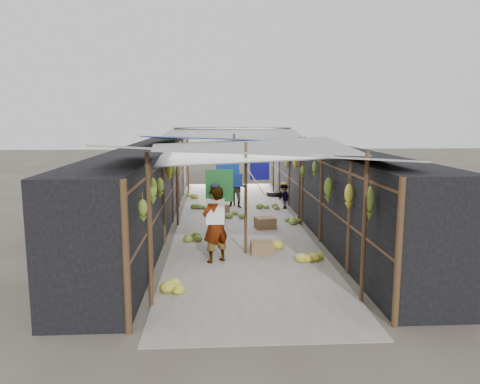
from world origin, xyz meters
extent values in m
plane|color=#6B6356|center=(0.00, 0.00, 0.00)|extent=(80.00, 80.00, 0.00)
cube|color=#9E998E|center=(0.00, 6.50, 0.01)|extent=(3.60, 16.00, 0.02)
cube|color=black|center=(-2.70, 6.50, 1.15)|extent=(1.40, 15.00, 2.30)
cube|color=black|center=(2.70, 6.50, 1.15)|extent=(1.40, 15.00, 2.30)
cube|color=olive|center=(0.73, 5.43, 0.17)|extent=(0.63, 0.54, 0.33)
cube|color=olive|center=(0.37, 2.95, 0.15)|extent=(0.51, 0.41, 0.30)
cube|color=olive|center=(-0.51, 7.71, 0.15)|extent=(0.60, 0.55, 0.31)
cylinder|color=black|center=(1.70, 11.02, 0.09)|extent=(0.61, 0.61, 0.18)
imported|color=white|center=(-0.71, 2.35, 0.85)|extent=(0.74, 0.67, 1.69)
imported|color=#1D4395|center=(0.06, 8.61, 0.73)|extent=(0.83, 0.72, 1.46)
imported|color=#514C46|center=(1.70, 8.28, 0.45)|extent=(0.52, 0.66, 0.89)
cylinder|color=brown|center=(-1.80, 0.00, 1.30)|extent=(0.07, 0.07, 2.60)
cylinder|color=brown|center=(1.80, 0.00, 1.30)|extent=(0.07, 0.07, 2.60)
cylinder|color=brown|center=(0.00, 3.00, 1.30)|extent=(0.07, 0.07, 2.60)
cylinder|color=brown|center=(-1.80, 6.00, 1.30)|extent=(0.07, 0.07, 2.60)
cylinder|color=brown|center=(1.80, 6.00, 1.30)|extent=(0.07, 0.07, 2.60)
cylinder|color=brown|center=(0.00, 9.00, 1.30)|extent=(0.07, 0.07, 2.60)
cylinder|color=brown|center=(-1.80, 12.00, 1.30)|extent=(0.07, 0.07, 2.60)
cylinder|color=brown|center=(1.80, 12.00, 1.30)|extent=(0.07, 0.07, 2.60)
cube|color=#9D9D98|center=(0.00, 1.00, 2.50)|extent=(5.21, 3.19, 0.52)
cube|color=#9D9D98|center=(0.20, 4.20, 2.35)|extent=(5.23, 3.73, 0.50)
cube|color=navy|center=(-0.10, 7.50, 2.45)|extent=(5.40, 3.60, 0.41)
cube|color=#9D9D98|center=(0.00, 10.80, 2.55)|extent=(5.37, 3.66, 0.27)
cube|color=#9D9D98|center=(0.10, 13.20, 2.65)|extent=(5.00, 1.99, 0.24)
cylinder|color=brown|center=(-2.00, 6.50, 2.05)|extent=(0.06, 15.00, 0.06)
cylinder|color=brown|center=(2.00, 6.50, 2.05)|extent=(0.06, 15.00, 0.06)
cylinder|color=gray|center=(0.00, 6.50, 2.05)|extent=(0.02, 15.00, 0.02)
cube|color=blue|center=(-0.31, 6.46, 1.75)|extent=(0.70, 0.03, 0.60)
cube|color=#256F30|center=(-0.61, 2.41, 1.70)|extent=(0.60, 0.03, 0.70)
cube|color=#191695|center=(0.57, 5.60, 1.72)|extent=(0.55, 0.03, 0.65)
cube|color=maroon|center=(0.62, 5.87, 1.75)|extent=(0.50, 0.03, 0.60)
ellipsoid|color=olive|center=(-1.88, -0.09, 1.67)|extent=(0.15, 0.13, 0.38)
ellipsoid|color=olive|center=(-1.88, 1.18, 1.79)|extent=(0.16, 0.14, 0.51)
ellipsoid|color=olive|center=(-1.88, 2.33, 1.68)|extent=(0.18, 0.15, 0.43)
ellipsoid|color=gold|center=(-1.88, 4.42, 1.78)|extent=(0.19, 0.16, 0.44)
ellipsoid|color=olive|center=(-1.88, 5.79, 1.68)|extent=(0.15, 0.13, 0.40)
ellipsoid|color=olive|center=(-1.88, 7.11, 1.60)|extent=(0.18, 0.15, 0.45)
ellipsoid|color=olive|center=(-1.88, 9.06, 1.79)|extent=(0.18, 0.15, 0.38)
ellipsoid|color=gold|center=(-1.88, 10.14, 1.71)|extent=(0.16, 0.14, 0.42)
ellipsoid|color=olive|center=(-1.88, 11.54, 1.50)|extent=(0.18, 0.15, 0.59)
ellipsoid|color=gold|center=(-1.88, 13.25, 1.53)|extent=(0.20, 0.17, 0.47)
ellipsoid|color=olive|center=(1.88, 0.00, 1.73)|extent=(0.16, 0.14, 0.59)
ellipsoid|color=gold|center=(1.88, 1.22, 1.64)|extent=(0.17, 0.15, 0.51)
ellipsoid|color=olive|center=(1.88, 2.83, 1.52)|extent=(0.20, 0.17, 0.59)
ellipsoid|color=olive|center=(1.88, 4.29, 1.83)|extent=(0.15, 0.12, 0.43)
ellipsoid|color=olive|center=(1.88, 5.92, 1.57)|extent=(0.16, 0.14, 0.36)
ellipsoid|color=gold|center=(1.88, 7.20, 1.70)|extent=(0.18, 0.15, 0.41)
ellipsoid|color=gold|center=(1.88, 8.96, 1.60)|extent=(0.15, 0.12, 0.50)
ellipsoid|color=gold|center=(1.88, 10.33, 1.72)|extent=(0.18, 0.15, 0.37)
ellipsoid|color=olive|center=(1.88, 11.69, 1.59)|extent=(0.17, 0.14, 0.50)
ellipsoid|color=gold|center=(1.88, 13.06, 1.75)|extent=(0.18, 0.15, 0.37)
ellipsoid|color=gold|center=(0.73, 3.53, 0.12)|extent=(0.48, 0.40, 0.24)
ellipsoid|color=olive|center=(-1.22, 8.46, 0.11)|extent=(0.46, 0.39, 0.23)
ellipsoid|color=gold|center=(-1.39, 0.64, 0.15)|extent=(0.61, 0.52, 0.30)
ellipsoid|color=olive|center=(1.11, 8.26, 0.17)|extent=(0.69, 0.59, 0.35)
ellipsoid|color=olive|center=(-0.14, 7.03, 0.15)|extent=(0.61, 0.52, 0.31)
ellipsoid|color=gold|center=(-1.60, 10.77, 0.14)|extent=(0.56, 0.48, 0.28)
ellipsoid|color=gold|center=(1.40, 2.34, 0.12)|extent=(0.49, 0.42, 0.25)
ellipsoid|color=olive|center=(-1.30, 4.14, 0.16)|extent=(0.64, 0.55, 0.32)
ellipsoid|color=olive|center=(1.70, 6.05, 0.11)|extent=(0.46, 0.39, 0.23)
camera|label=1|loc=(-0.73, -7.56, 3.15)|focal=35.00mm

